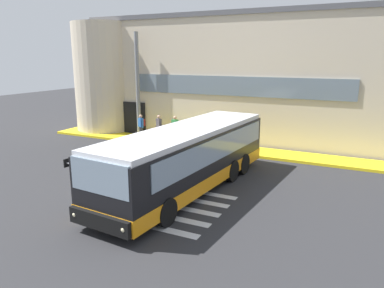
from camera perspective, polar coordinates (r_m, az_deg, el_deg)
name	(u,v)px	position (r m, az deg, el deg)	size (l,w,h in m)	color
ground_plane	(174,169)	(18.63, -2.80, -3.94)	(80.00, 90.00, 0.02)	#2B2B2D
bay_paint_stripes	(167,205)	(14.27, -3.92, -9.52)	(4.40, 3.96, 0.01)	silver
terminal_building	(239,76)	(28.72, 7.30, 10.58)	(21.86, 13.80, 8.30)	beige
boarding_curb	(211,147)	(22.77, 3.04, -0.46)	(24.06, 2.00, 0.15)	yellow
entry_support_column	(138,85)	(25.49, -8.50, 9.12)	(0.28, 0.28, 7.05)	slate
bus_main_foreground	(187,160)	(15.39, -0.73, -2.49)	(3.84, 10.65, 2.70)	black
passenger_near_column	(141,125)	(24.60, -7.95, 2.96)	(0.53, 0.49, 1.68)	#2D2D33
passenger_by_doorway	(159,126)	(24.24, -5.19, 2.80)	(0.55, 0.36, 1.68)	#2D2D33
passenger_at_curb_edge	(175,127)	(23.85, -2.66, 2.66)	(0.59, 0.27, 1.68)	#4C4233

